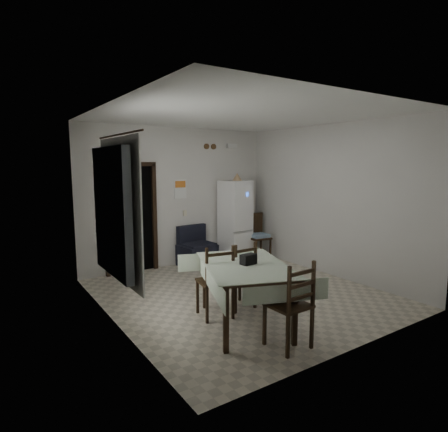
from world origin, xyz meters
TOP-DOWN VIEW (x-y plane):
  - ground at (0.00, 0.00)m, footprint 4.50×4.50m
  - ceiling at (0.00, 0.00)m, footprint 4.20×4.50m
  - wall_back at (0.00, 2.25)m, footprint 4.20×0.02m
  - wall_front at (0.00, -2.25)m, footprint 4.20×0.02m
  - wall_left at (-2.10, 0.00)m, footprint 0.02×4.50m
  - wall_right at (2.10, 0.00)m, footprint 0.02×4.50m
  - doorway at (-1.05, 2.45)m, footprint 1.06×0.52m
  - window_recess at (-2.15, -0.20)m, footprint 0.10×1.20m
  - curtain at (-2.04, -0.20)m, footprint 0.02×1.45m
  - curtain_rod at (-2.03, -0.20)m, footprint 0.02×1.60m
  - calendar at (0.05, 2.24)m, footprint 0.28×0.02m
  - calendar_image at (0.05, 2.23)m, footprint 0.24×0.01m
  - light_switch at (0.15, 2.24)m, footprint 0.08×0.02m
  - vent_left at (0.70, 2.23)m, footprint 0.12×0.03m
  - vent_right at (0.88, 2.23)m, footprint 0.12×0.03m
  - emergency_light at (1.35, 2.21)m, footprint 0.25×0.07m
  - fridge at (1.26, 1.93)m, footprint 0.63×0.63m
  - tan_cone at (1.28, 1.90)m, footprint 0.21×0.21m
  - navy_seat at (0.27, 1.93)m, footprint 0.77×0.75m
  - corner_chair at (1.69, 1.63)m, footprint 0.49×0.49m
  - dining_table at (-0.66, -0.99)m, footprint 1.55×1.86m
  - black_bag at (-0.63, -1.02)m, footprint 0.22×0.14m
  - dining_chair_far_left at (-0.84, -0.53)m, footprint 0.52×0.52m
  - dining_chair_far_right at (-0.37, -0.43)m, footprint 0.45×0.45m
  - dining_chair_near_head at (-0.61, -1.77)m, footprint 0.47×0.47m

SIDE VIEW (x-z plane):
  - ground at x=0.00m, z-range 0.00..0.00m
  - dining_table at x=-0.66m, z-range 0.00..0.83m
  - navy_seat at x=0.27m, z-range 0.00..0.84m
  - dining_chair_far_right at x=-0.37m, z-range 0.00..1.01m
  - corner_chair at x=1.69m, z-range 0.00..1.03m
  - dining_chair_far_left at x=-0.84m, z-range 0.00..1.05m
  - dining_chair_near_head at x=-0.61m, z-range 0.00..1.05m
  - fridge at x=1.26m, z-range 0.00..1.78m
  - black_bag at x=-0.63m, z-range 0.83..0.97m
  - doorway at x=-1.05m, z-range -0.05..2.17m
  - light_switch at x=0.15m, z-range 1.04..1.16m
  - wall_back at x=0.00m, z-range 0.00..2.90m
  - wall_front at x=0.00m, z-range 0.00..2.90m
  - wall_left at x=-2.10m, z-range 0.00..2.90m
  - wall_right at x=2.10m, z-range 0.00..2.90m
  - window_recess at x=-2.15m, z-range 0.75..2.35m
  - curtain at x=-2.04m, z-range 0.62..2.48m
  - calendar at x=0.05m, z-range 1.42..1.82m
  - calendar_image at x=0.05m, z-range 1.65..1.79m
  - tan_cone at x=1.28m, z-range 1.78..1.95m
  - curtain_rod at x=-2.03m, z-range 2.49..2.51m
  - vent_left at x=0.70m, z-range 2.46..2.58m
  - vent_right at x=0.88m, z-range 2.46..2.58m
  - emergency_light at x=1.35m, z-range 2.50..2.59m
  - ceiling at x=0.00m, z-range 2.89..2.91m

